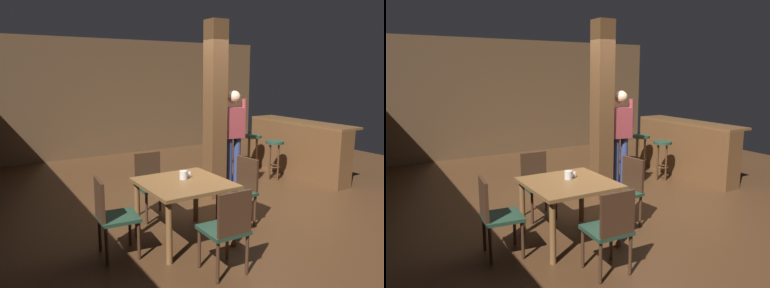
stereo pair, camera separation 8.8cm
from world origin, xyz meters
The scene contains 15 objects.
ground_plane centered at (0.00, 0.00, 0.00)m, with size 10.80×10.80×0.00m, color #422816.
wall_back centered at (0.00, 4.50, 1.40)m, with size 8.00×0.10×2.80m, color brown.
pillar centered at (0.06, 0.50, 1.40)m, with size 0.28×0.28×2.80m, color brown.
dining_table centered at (-1.18, -0.66, 0.62)m, with size 1.00×1.00×0.73m.
chair_north centered at (-1.20, 0.25, 0.51)m, with size 0.43×0.43×0.89m.
chair_south centered at (-1.21, -1.58, 0.51)m, with size 0.43×0.43×0.89m.
chair_west centered at (-2.08, -0.64, 0.51)m, with size 0.46×0.46×0.89m.
chair_east centered at (-0.31, -0.64, 0.51)m, with size 0.46×0.46×0.89m.
napkin_cup centered at (-1.14, -0.57, 0.79)m, with size 0.10×0.10×0.10m, color beige.
salt_shaker centered at (-1.03, -0.54, 0.77)m, with size 0.03×0.03×0.07m, color silver.
standing_person centered at (0.42, 0.50, 1.00)m, with size 0.47×0.24×1.72m.
bar_counter centered at (2.20, 0.77, 0.55)m, with size 0.56×2.31×1.07m.
bar_stool_near centered at (1.60, 0.75, 0.56)m, with size 0.34×0.34×0.74m.
bar_stool_mid centered at (1.66, 1.45, 0.56)m, with size 0.35×0.35×0.75m.
bar_stool_far centered at (1.69, 2.16, 0.59)m, with size 0.37×0.37×0.78m.
Camera 1 is at (-3.30, -4.37, 2.00)m, focal length 35.00 mm.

